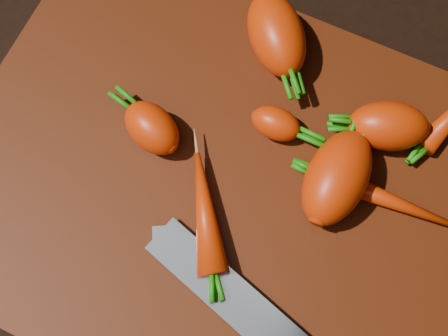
% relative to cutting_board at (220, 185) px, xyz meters
% --- Properties ---
extents(ground, '(2.00, 2.00, 0.01)m').
position_rel_cutting_board_xyz_m(ground, '(0.00, 0.00, -0.01)').
color(ground, black).
extents(cutting_board, '(0.50, 0.40, 0.01)m').
position_rel_cutting_board_xyz_m(cutting_board, '(0.00, 0.00, 0.00)').
color(cutting_board, '#4E1A06').
rests_on(cutting_board, ground).
extents(carrot_0, '(0.07, 0.06, 0.04)m').
position_rel_cutting_board_xyz_m(carrot_0, '(-0.08, 0.02, 0.03)').
color(carrot_0, '#E82F00').
rests_on(carrot_0, cutting_board).
extents(carrot_1, '(0.10, 0.10, 0.05)m').
position_rel_cutting_board_xyz_m(carrot_1, '(-0.01, 0.15, 0.03)').
color(carrot_1, '#E82F00').
rests_on(carrot_1, cutting_board).
extents(carrot_2, '(0.06, 0.10, 0.06)m').
position_rel_cutting_board_xyz_m(carrot_2, '(0.10, 0.04, 0.03)').
color(carrot_2, '#E82F00').
rests_on(carrot_2, cutting_board).
extents(carrot_3, '(0.09, 0.07, 0.05)m').
position_rel_cutting_board_xyz_m(carrot_3, '(0.12, 0.11, 0.03)').
color(carrot_3, '#E82F00').
rests_on(carrot_3, cutting_board).
extents(carrot_4, '(0.05, 0.03, 0.03)m').
position_rel_cutting_board_xyz_m(carrot_4, '(0.03, 0.07, 0.02)').
color(carrot_4, '#E82F00').
rests_on(carrot_4, cutting_board).
extents(carrot_6, '(0.14, 0.03, 0.03)m').
position_rel_cutting_board_xyz_m(carrot_6, '(0.14, 0.05, 0.02)').
color(carrot_6, '#E82F00').
rests_on(carrot_6, cutting_board).
extents(carrot_7, '(0.09, 0.11, 0.03)m').
position_rel_cutting_board_xyz_m(carrot_7, '(0.00, -0.03, 0.02)').
color(carrot_7, '#E82F00').
rests_on(carrot_7, cutting_board).
extents(knife, '(0.33, 0.12, 0.02)m').
position_rel_cutting_board_xyz_m(knife, '(0.09, -0.10, 0.01)').
color(knife, gray).
rests_on(knife, cutting_board).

